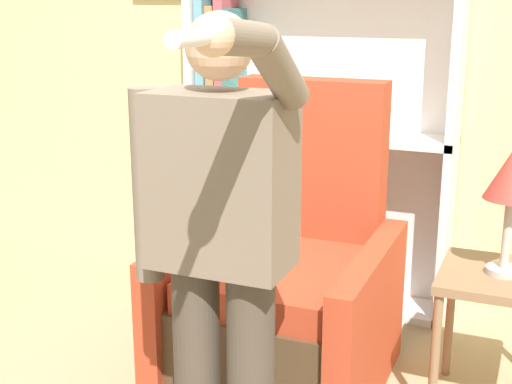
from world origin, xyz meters
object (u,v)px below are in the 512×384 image
(person_standing, at_px, (220,244))
(table_lamp, at_px, (512,180))
(bookcase, at_px, (291,132))
(side_table, at_px, (501,297))
(armchair, at_px, (287,295))

(person_standing, xyz_separation_m, table_lamp, (0.76, 0.89, 0.06))
(bookcase, bearing_deg, side_table, -34.49)
(bookcase, bearing_deg, person_standing, -77.12)
(armchair, distance_m, person_standing, 0.97)
(bookcase, height_order, side_table, bookcase)
(person_standing, distance_m, side_table, 1.24)
(bookcase, relative_size, person_standing, 1.16)
(bookcase, relative_size, table_lamp, 3.70)
(bookcase, height_order, table_lamp, bookcase)
(side_table, bearing_deg, person_standing, -130.59)
(person_standing, height_order, side_table, person_standing)
(bookcase, distance_m, armchair, 1.05)
(table_lamp, bearing_deg, bookcase, 145.51)
(armchair, bearing_deg, table_lamp, 4.71)
(bookcase, distance_m, table_lamp, 1.40)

